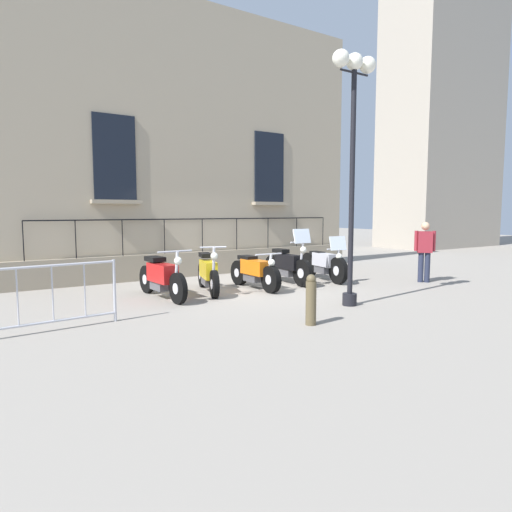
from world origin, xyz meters
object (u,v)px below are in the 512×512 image
(motorcycle_black, at_px, (288,266))
(motorcycle_silver, at_px, (324,264))
(motorcycle_orange, at_px, (255,272))
(bollard, at_px, (311,300))
(motorcycle_yellow, at_px, (208,274))
(motorcycle_red, at_px, (162,277))
(lamppost, at_px, (353,126))
(crowd_barrier, at_px, (35,297))
(pedestrian_standing, at_px, (425,249))

(motorcycle_black, height_order, motorcycle_silver, motorcycle_black)
(motorcycle_orange, relative_size, motorcycle_black, 1.02)
(motorcycle_black, xyz_separation_m, bollard, (3.59, -2.27, -0.04))
(motorcycle_yellow, distance_m, motorcycle_black, 2.30)
(bollard, bearing_deg, motorcycle_yellow, -179.46)
(motorcycle_yellow, bearing_deg, motorcycle_red, -85.39)
(motorcycle_red, xyz_separation_m, motorcycle_orange, (0.09, 2.30, -0.04))
(motorcycle_orange, bearing_deg, motorcycle_black, 99.73)
(motorcycle_silver, height_order, bollard, motorcycle_silver)
(motorcycle_yellow, relative_size, motorcycle_orange, 1.01)
(lamppost, height_order, crowd_barrier, lamppost)
(lamppost, bearing_deg, motorcycle_black, 167.56)
(motorcycle_black, height_order, pedestrian_standing, pedestrian_standing)
(motorcycle_orange, distance_m, motorcycle_silver, 2.27)
(crowd_barrier, bearing_deg, motorcycle_red, 121.14)
(motorcycle_red, relative_size, motorcycle_yellow, 1.06)
(lamppost, distance_m, crowd_barrier, 6.29)
(lamppost, relative_size, crowd_barrier, 1.94)
(motorcycle_black, relative_size, motorcycle_silver, 0.94)
(motorcycle_silver, bearing_deg, motorcycle_yellow, -91.77)
(motorcycle_red, relative_size, pedestrian_standing, 1.38)
(motorcycle_orange, height_order, crowd_barrier, crowd_barrier)
(motorcycle_red, xyz_separation_m, pedestrian_standing, (1.69, 6.56, 0.43))
(lamppost, xyz_separation_m, crowd_barrier, (-1.13, -5.46, -2.90))
(bollard, bearing_deg, lamppost, 114.85)
(motorcycle_silver, relative_size, pedestrian_standing, 1.34)
(bollard, xyz_separation_m, pedestrian_standing, (-1.80, 5.37, 0.46))
(motorcycle_yellow, relative_size, bollard, 2.44)
(motorcycle_red, height_order, motorcycle_orange, motorcycle_red)
(motorcycle_black, relative_size, bollard, 2.37)
(motorcycle_black, relative_size, crowd_barrier, 0.80)
(motorcycle_black, xyz_separation_m, motorcycle_silver, (0.12, 1.12, -0.03))
(motorcycle_red, bearing_deg, pedestrian_standing, 75.55)
(motorcycle_red, xyz_separation_m, motorcycle_black, (-0.11, 3.45, 0.01))
(motorcycle_yellow, relative_size, crowd_barrier, 0.82)
(motorcycle_silver, xyz_separation_m, lamppost, (2.71, -1.74, 3.03))
(motorcycle_yellow, height_order, bollard, motorcycle_yellow)
(crowd_barrier, xyz_separation_m, bollard, (1.89, 3.82, -0.15))
(motorcycle_black, bearing_deg, lamppost, -12.44)
(lamppost, distance_m, bollard, 3.55)
(motorcycle_black, bearing_deg, bollard, -32.24)
(motorcycle_red, bearing_deg, motorcycle_orange, 87.73)
(motorcycle_yellow, distance_m, bollard, 3.58)
(lamppost, bearing_deg, motorcycle_silver, 147.31)
(motorcycle_silver, height_order, crowd_barrier, motorcycle_silver)
(motorcycle_orange, height_order, bollard, motorcycle_orange)
(motorcycle_silver, bearing_deg, motorcycle_red, -90.16)
(motorcycle_orange, height_order, lamppost, lamppost)
(motorcycle_red, relative_size, motorcycle_black, 1.10)
(motorcycle_yellow, xyz_separation_m, motorcycle_black, (-0.01, 2.30, 0.03))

